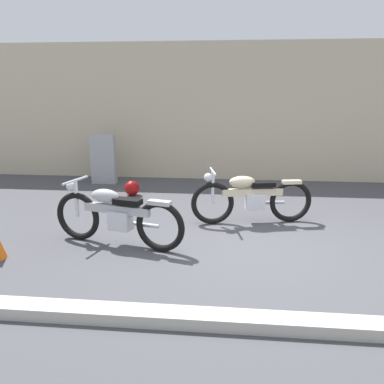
{
  "coord_description": "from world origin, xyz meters",
  "views": [
    {
      "loc": [
        -0.32,
        -5.04,
        2.05
      ],
      "look_at": [
        -0.93,
        0.83,
        0.55
      ],
      "focal_mm": 37.51,
      "sensor_mm": 36.0,
      "label": 1
    }
  ],
  "objects_px": {
    "stone_marker": "(104,159)",
    "motorcycle_cream": "(251,197)",
    "motorcycle_silver": "(116,215)",
    "helmet": "(132,188)"
  },
  "relations": [
    {
      "from": "helmet",
      "to": "motorcycle_silver",
      "type": "distance_m",
      "value": 2.67
    },
    {
      "from": "stone_marker",
      "to": "motorcycle_cream",
      "type": "xyz_separation_m",
      "value": [
        3.19,
        -2.49,
        -0.13
      ]
    },
    {
      "from": "stone_marker",
      "to": "helmet",
      "type": "xyz_separation_m",
      "value": [
        0.89,
        -1.01,
        -0.4
      ]
    },
    {
      "from": "stone_marker",
      "to": "motorcycle_cream",
      "type": "bearing_deg",
      "value": -38.03
    },
    {
      "from": "stone_marker",
      "to": "motorcycle_cream",
      "type": "height_order",
      "value": "stone_marker"
    },
    {
      "from": "stone_marker",
      "to": "helmet",
      "type": "height_order",
      "value": "stone_marker"
    },
    {
      "from": "motorcycle_cream",
      "to": "motorcycle_silver",
      "type": "distance_m",
      "value": 2.16
    },
    {
      "from": "stone_marker",
      "to": "motorcycle_silver",
      "type": "relative_size",
      "value": 0.58
    },
    {
      "from": "stone_marker",
      "to": "motorcycle_silver",
      "type": "height_order",
      "value": "stone_marker"
    },
    {
      "from": "stone_marker",
      "to": "motorcycle_silver",
      "type": "distance_m",
      "value": 3.87
    }
  ]
}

